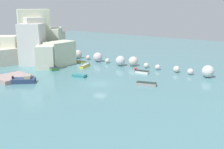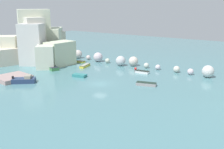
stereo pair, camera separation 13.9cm
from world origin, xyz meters
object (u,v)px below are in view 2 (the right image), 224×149
(moored_boat_2, at_px, (52,68))
(moored_boat_0, at_px, (24,80))
(moored_boat_5, at_px, (143,72))
(channel_buoy, at_px, (136,69))
(moored_boat_6, at_px, (81,61))
(moored_boat_4, at_px, (85,66))
(moored_boat_3, at_px, (146,84))
(moored_boat_1, at_px, (80,76))
(stone_dock, at_px, (13,78))

(moored_boat_2, bearing_deg, moored_boat_0, -48.28)
(moored_boat_5, bearing_deg, moored_boat_0, 47.94)
(channel_buoy, height_order, moored_boat_6, channel_buoy)
(channel_buoy, relative_size, moored_boat_6, 0.25)
(moored_boat_4, relative_size, moored_boat_5, 1.30)
(moored_boat_3, bearing_deg, moored_boat_2, 166.03)
(moored_boat_1, distance_m, moored_boat_5, 14.71)
(stone_dock, height_order, moored_boat_0, moored_boat_0)
(stone_dock, relative_size, moored_boat_2, 1.32)
(moored_boat_4, bearing_deg, stone_dock, 151.41)
(moored_boat_1, height_order, moored_boat_3, moored_boat_3)
(moored_boat_3, bearing_deg, moored_boat_1, 173.39)
(moored_boat_1, distance_m, moored_boat_3, 15.47)
(moored_boat_1, xyz_separation_m, moored_boat_4, (-5.29, 8.19, 0.01))
(channel_buoy, bearing_deg, moored_boat_6, -177.62)
(moored_boat_0, xyz_separation_m, moored_boat_3, (21.71, 12.24, -0.24))
(stone_dock, bearing_deg, moored_boat_2, 90.60)
(channel_buoy, height_order, moored_boat_4, channel_buoy)
(channel_buoy, relative_size, moored_boat_3, 0.16)
(channel_buoy, relative_size, moored_boat_4, 0.16)
(moored_boat_2, height_order, moored_boat_3, moored_boat_2)
(moored_boat_4, xyz_separation_m, moored_boat_6, (-4.59, 3.74, -0.06))
(channel_buoy, distance_m, moored_boat_6, 16.96)
(moored_boat_2, bearing_deg, moored_boat_3, 24.26)
(moored_boat_1, height_order, moored_boat_2, moored_boat_2)
(moored_boat_3, distance_m, moored_boat_6, 26.91)
(moored_boat_3, distance_m, moored_boat_4, 21.38)
(moored_boat_0, height_order, moored_boat_1, moored_boat_0)
(stone_dock, height_order, moored_boat_4, stone_dock)
(moored_boat_0, xyz_separation_m, moored_boat_2, (-3.97, 11.59, -0.16))
(moored_boat_2, distance_m, moored_boat_4, 8.25)
(stone_dock, height_order, moored_boat_3, stone_dock)
(moored_boat_2, xyz_separation_m, moored_boat_3, (25.68, 0.65, -0.08))
(moored_boat_0, distance_m, moored_boat_3, 24.92)
(moored_boat_1, bearing_deg, moored_boat_0, 46.38)
(stone_dock, xyz_separation_m, moored_boat_3, (25.56, 12.21, -0.11))
(moored_boat_3, height_order, moored_boat_4, moored_boat_3)
(moored_boat_3, xyz_separation_m, moored_boat_5, (-5.32, 8.44, -0.04))
(stone_dock, height_order, moored_boat_1, stone_dock)
(moored_boat_0, xyz_separation_m, moored_boat_4, (1.14, 18.06, -0.24))
(moored_boat_3, bearing_deg, channel_buoy, 113.25)
(moored_boat_1, relative_size, moored_boat_6, 1.25)
(moored_boat_1, relative_size, moored_boat_5, 1.02)
(moored_boat_3, relative_size, moored_boat_6, 1.61)
(moored_boat_6, bearing_deg, moored_boat_1, -43.97)
(moored_boat_4, bearing_deg, moored_boat_5, -93.36)
(stone_dock, bearing_deg, moored_boat_4, 74.53)
(stone_dock, bearing_deg, moored_boat_5, 45.57)
(moored_boat_0, xyz_separation_m, moored_boat_6, (-3.45, 21.80, -0.30))
(moored_boat_3, bearing_deg, moored_boat_4, 148.78)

